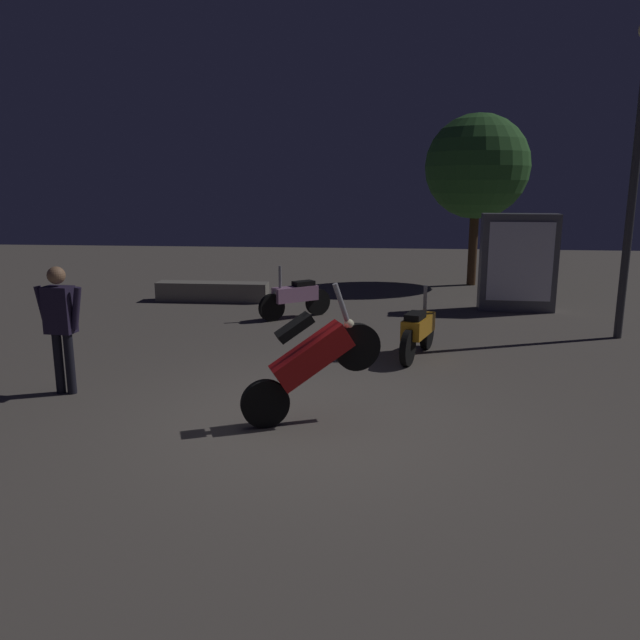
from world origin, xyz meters
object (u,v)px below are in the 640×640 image
motorcycle_red_foreground (311,361)px  motorcycle_pink_parked_left (295,297)px  motorcycle_orange_parked_right (418,330)px  streetlamp_near (638,144)px  kiosk_billboard (518,263)px  person_rider_beside (60,319)px

motorcycle_red_foreground → motorcycle_pink_parked_left: size_ratio=1.19×
motorcycle_pink_parked_left → motorcycle_orange_parked_right: bearing=92.7°
motorcycle_pink_parked_left → streetlamp_near: size_ratio=0.25×
motorcycle_pink_parked_left → kiosk_billboard: size_ratio=0.65×
motorcycle_orange_parked_right → person_rider_beside: bearing=134.4°
motorcycle_orange_parked_right → kiosk_billboard: kiosk_billboard is taller
motorcycle_red_foreground → person_rider_beside: size_ratio=0.96×
motorcycle_pink_parked_left → kiosk_billboard: bearing=157.1°
person_rider_beside → kiosk_billboard: (7.10, 6.22, 0.04)m
motorcycle_orange_parked_right → streetlamp_near: bearing=-46.9°
motorcycle_pink_parked_left → kiosk_billboard: 4.91m
motorcycle_orange_parked_right → kiosk_billboard: (2.35, 4.00, 0.61)m
streetlamp_near → motorcycle_orange_parked_right: bearing=-156.2°
motorcycle_orange_parked_right → streetlamp_near: streetlamp_near is taller
streetlamp_near → kiosk_billboard: bearing=119.1°
motorcycle_orange_parked_right → kiosk_billboard: 4.68m
kiosk_billboard → motorcycle_pink_parked_left: bearing=17.6°
streetlamp_near → motorcycle_pink_parked_left: bearing=169.6°
person_rider_beside → motorcycle_red_foreground: bearing=83.0°
motorcycle_red_foreground → kiosk_billboard: (3.75, 6.92, 0.31)m
person_rider_beside → kiosk_billboard: kiosk_billboard is taller
motorcycle_red_foreground → person_rider_beside: bearing=146.0°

